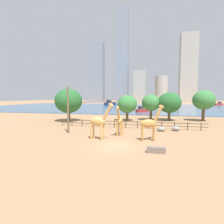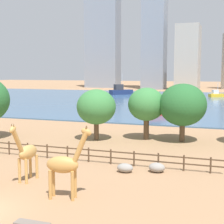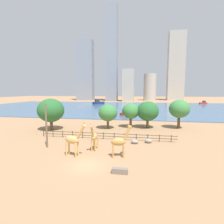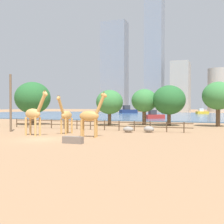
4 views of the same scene
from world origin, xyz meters
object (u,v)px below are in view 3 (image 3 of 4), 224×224
Objects in this scene: tree_right_tall at (148,111)px; boat_ferry at (203,103)px; boulder_by_pole at (135,142)px; tree_center_broad at (179,109)px; giraffe_young at (73,140)px; feeding_trough at (120,171)px; tree_left_small at (108,113)px; boulder_near_fence at (148,141)px; boat_barge at (126,113)px; giraffe_tall at (119,142)px; utility_pole at (46,126)px; giraffe_companion at (94,137)px; boat_sailboat at (98,102)px; tree_left_large at (51,110)px; tree_right_small at (131,111)px; boat_tug at (145,104)px.

boat_ferry is (41.44, 88.17, -3.25)m from tree_right_tall.
tree_center_broad reaches higher than boulder_by_pole.
feeding_trough is at bearing -16.98° from giraffe_young.
boulder_near_fence is at bearing -48.23° from tree_left_small.
tree_right_tall reaches higher than boulder_near_fence.
tree_left_small is 23.75m from boat_barge.
giraffe_tall is 41.57m from boat_barge.
utility_pole is at bearing 151.22° from feeding_trough.
giraffe_companion reaches higher than boat_barge.
boat_ferry is 0.69× the size of boat_sailboat.
utility_pole reaches higher than tree_left_small.
tree_left_large is at bearing -164.12° from boat_barge.
boat_ferry is at bearing 66.61° from boulder_by_pole.
tree_left_large is 23.28m from tree_right_tall.
tree_center_broad is (12.01, 21.04, 2.61)m from giraffe_tall.
tree_right_tall reaches higher than giraffe_tall.
tree_left_small is (-6.98, 11.33, 3.53)m from boulder_by_pole.
giraffe_young is 2.75× the size of feeding_trough.
tree_center_broad is at bearing 55.53° from boat_ferry.
tree_right_small is at bearing 90.80° from feeding_trough.
boat_sailboat reaches higher than boulder_by_pole.
tree_right_small reaches higher than boat_barge.
tree_left_small is 1.27× the size of boat_barge.
utility_pole is 14.95m from feeding_trough.
tree_right_tall is at bearing 15.00° from tree_left_large.
tree_right_small is (-0.35, 25.18, 3.83)m from feeding_trough.
tree_center_broad is at bearing 12.58° from tree_left_large.
tree_right_tall is (-7.53, -0.67, -0.59)m from tree_center_broad.
utility_pole is 92.74m from boat_sailboat.
feeding_trough is 28.64m from tree_center_broad.
tree_left_large is at bearing 158.91° from boulder_by_pole.
giraffe_young is 93.60m from boat_tug.
boat_barge is at bearing -132.89° from boat_tug.
tree_right_tall is (10.91, 21.11, 1.85)m from giraffe_young.
feeding_trough is 0.26× the size of tree_center_broad.
giraffe_young is 1.06× the size of boat_barge.
boat_ferry is (50.12, 106.38, -1.17)m from giraffe_companion.
tree_center_broad is at bearing 10.02° from tree_left_small.
boat_ferry is (52.36, 109.28, -1.40)m from giraffe_young.
boat_tug is at bearing 174.08° from giraffe_companion.
tree_left_small is at bearing -176.58° from giraffe_companion.
boulder_by_pole is at bearing -21.09° from tree_left_large.
utility_pole is (-7.94, 0.01, 1.46)m from giraffe_companion.
boulder_near_fence reaches higher than feeding_trough.
giraffe_companion reaches higher than feeding_trough.
tree_center_broad is at bearing 51.07° from giraffe_tall.
giraffe_tall is at bearing -119.72° from tree_center_broad.
giraffe_tall is 117.86m from boat_ferry.
giraffe_companion is 7.77m from boulder_by_pole.
boat_sailboat is at bearing -166.22° from giraffe_companion.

